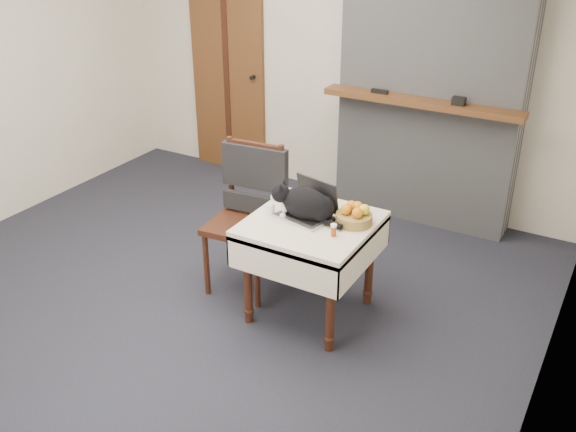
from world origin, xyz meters
name	(u,v)px	position (x,y,z in m)	size (l,w,h in m)	color
ground	(215,286)	(0.00, 0.00, 0.00)	(4.50, 4.50, 0.00)	black
room_shell	(243,29)	(0.00, 0.46, 1.76)	(4.52, 4.01, 2.61)	beige
door	(228,72)	(-1.20, 1.97, 1.00)	(0.82, 0.10, 2.00)	brown
chimney	(433,71)	(0.90, 1.85, 1.30)	(1.62, 0.48, 2.60)	gray
side_table	(311,237)	(0.75, 0.06, 0.59)	(0.78, 0.78, 0.70)	#3B1D10
laptop	(309,208)	(0.71, 0.12, 0.76)	(0.38, 0.34, 0.24)	#B7B7BC
cat	(307,204)	(0.71, 0.07, 0.80)	(0.51, 0.27, 0.24)	black
cream_jar	(270,209)	(0.47, 0.02, 0.73)	(0.06, 0.06, 0.07)	white
pill_bottle	(334,230)	(0.97, -0.05, 0.74)	(0.04, 0.04, 0.08)	#9A4213
fruit_basket	(354,216)	(1.00, 0.17, 0.75)	(0.23, 0.23, 0.13)	olive
desk_clutter	(335,220)	(0.89, 0.13, 0.70)	(0.14, 0.02, 0.01)	black
chair	(250,197)	(0.18, 0.22, 0.67)	(0.52, 0.51, 1.06)	#3B1D10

